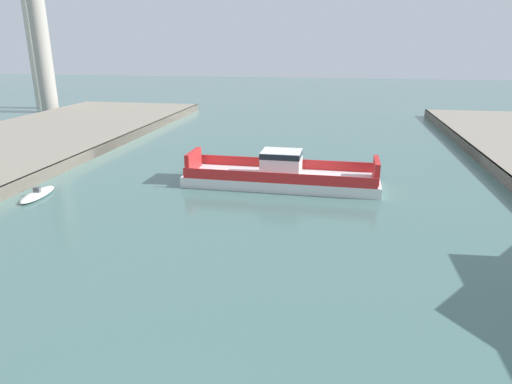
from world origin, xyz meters
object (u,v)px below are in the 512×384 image
(moored_boat_near_left, at_px, (38,194))
(smokestack_distant_a, at_px, (32,29))
(chain_ferry, at_px, (281,175))
(smokestack_distant_b, at_px, (39,23))

(moored_boat_near_left, height_order, smokestack_distant_a, smokestack_distant_a)
(chain_ferry, distance_m, smokestack_distant_a, 83.24)
(smokestack_distant_a, bearing_deg, smokestack_distant_b, -45.08)
(moored_boat_near_left, distance_m, smokestack_distant_a, 73.82)
(smokestack_distant_a, relative_size, smokestack_distant_b, 0.94)
(smokestack_distant_a, distance_m, smokestack_distant_b, 8.34)
(chain_ferry, height_order, smokestack_distant_a, smokestack_distant_a)
(smokestack_distant_a, bearing_deg, chain_ferry, -38.93)
(chain_ferry, xyz_separation_m, moored_boat_near_left, (-23.48, -8.30, -0.87))
(moored_boat_near_left, relative_size, smokestack_distant_b, 0.16)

